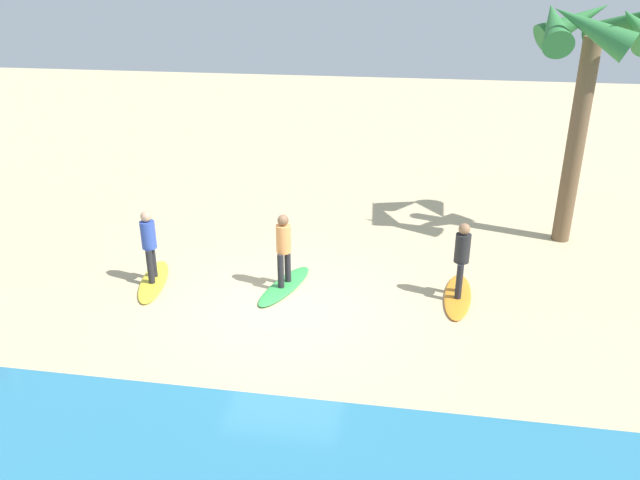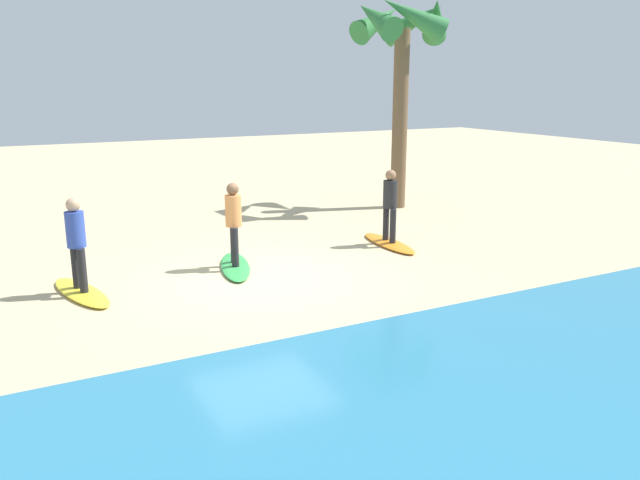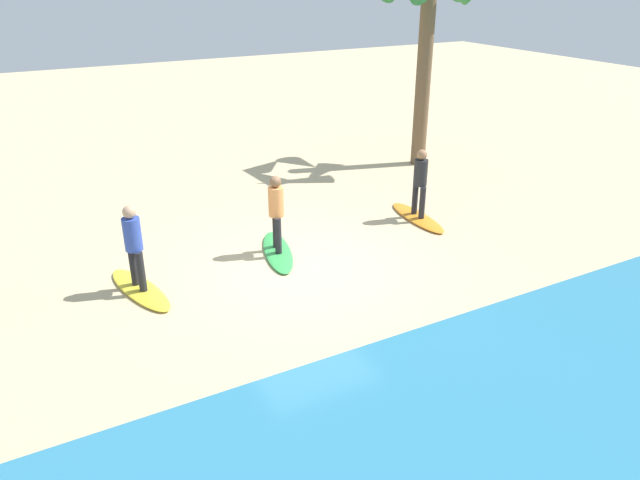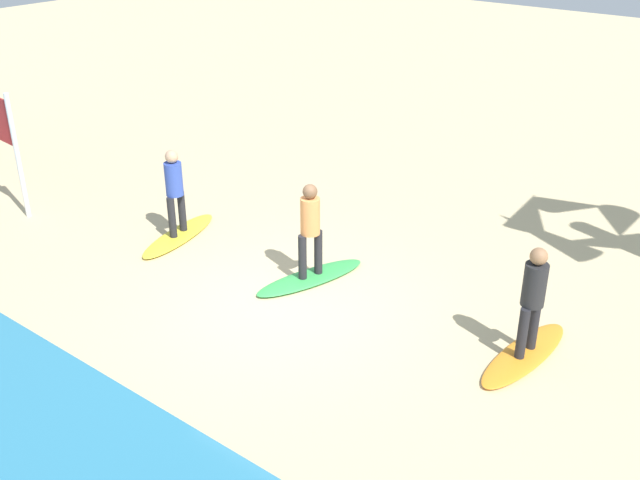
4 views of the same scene
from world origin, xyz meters
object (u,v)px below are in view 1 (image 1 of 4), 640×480
object	(u,v)px
surfboard_green	(285,286)
surfer_green	(284,245)
surfboard_yellow	(154,281)
surfboard_orange	(458,296)
surfer_orange	(462,254)
surfer_yellow	(149,241)
palm_tree	(592,48)

from	to	relation	value
surfboard_green	surfer_green	distance (m)	0.99
surfer_green	surfboard_yellow	distance (m)	3.13
surfboard_orange	surfer_green	size ratio (longest dim) A/B	1.28
surfer_orange	surfer_yellow	world-z (taller)	same
surfer_orange	surfer_green	bearing A→B (deg)	1.89
surfboard_orange	surfer_yellow	distance (m)	6.81
surfer_yellow	palm_tree	distance (m)	10.99
surfboard_yellow	surfer_green	bearing A→B (deg)	82.33
surfer_orange	surfer_green	size ratio (longest dim) A/B	1.00
surfboard_orange	palm_tree	bearing A→B (deg)	147.60
surfer_orange	surfboard_green	size ratio (longest dim) A/B	0.78
surfboard_orange	surfboard_yellow	xyz separation A→B (m)	(6.73, 0.38, 0.00)
surfboard_green	surfer_yellow	xyz separation A→B (m)	(2.96, 0.26, 0.99)
surfboard_yellow	palm_tree	xyz separation A→B (m)	(-9.49, -4.05, 4.77)
surfboard_green	surfer_yellow	size ratio (longest dim) A/B	1.28
surfboard_orange	palm_tree	xyz separation A→B (m)	(-2.76, -3.66, 4.77)
surfer_green	palm_tree	world-z (taller)	palm_tree
surfboard_yellow	palm_tree	bearing A→B (deg)	100.43
surfboard_green	surfboard_yellow	xyz separation A→B (m)	(2.96, 0.26, 0.00)
surfboard_orange	surfboard_green	size ratio (longest dim) A/B	1.00
surfer_yellow	surfboard_orange	bearing A→B (deg)	-176.74
surfboard_green	palm_tree	world-z (taller)	palm_tree
surfboard_orange	surfboard_green	bearing A→B (deg)	-83.53
surfer_orange	surfer_yellow	bearing A→B (deg)	3.26
surfboard_green	surfer_green	world-z (taller)	surfer_green
palm_tree	surfer_orange	bearing A→B (deg)	53.02
surfboard_orange	surfer_yellow	bearing A→B (deg)	-82.16
surfboard_orange	surfer_green	world-z (taller)	surfer_green
surfer_yellow	surfboard_green	bearing A→B (deg)	-175.01
surfboard_green	surfer_yellow	bearing A→B (deg)	-68.68
surfer_green	palm_tree	xyz separation A→B (m)	(-6.53, -3.79, 3.78)
surfboard_yellow	surfer_yellow	xyz separation A→B (m)	(-0.00, 0.00, 0.99)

